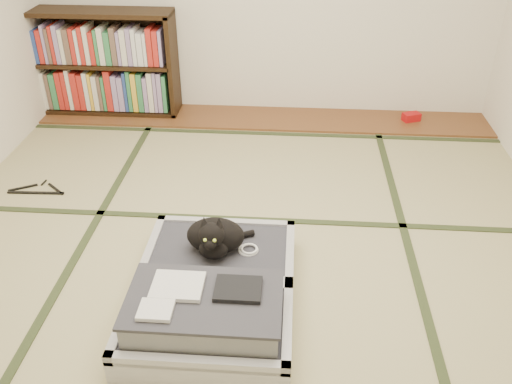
{
  "coord_description": "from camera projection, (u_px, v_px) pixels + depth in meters",
  "views": [
    {
      "loc": [
        0.26,
        -2.52,
        2.04
      ],
      "look_at": [
        0.05,
        0.35,
        0.25
      ],
      "focal_mm": 38.0,
      "sensor_mm": 36.0,
      "label": 1
    }
  ],
  "objects": [
    {
      "name": "bookcase",
      "position": [
        99.0,
        65.0,
        4.83
      ],
      "size": [
        1.39,
        0.32,
        0.92
      ],
      "color": "black",
      "rests_on": "wood_strip"
    },
    {
      "name": "red_item",
      "position": [
        411.0,
        117.0,
        4.83
      ],
      "size": [
        0.17,
        0.14,
        0.07
      ],
      "primitive_type": "cube",
      "rotation": [
        0.0,
        0.0,
        0.39
      ],
      "color": "#AE0D10",
      "rests_on": "wood_strip"
    },
    {
      "name": "hanger",
      "position": [
        38.0,
        190.0,
        3.86
      ],
      "size": [
        0.42,
        0.19,
        0.01
      ],
      "color": "black",
      "rests_on": "floor"
    },
    {
      "name": "room_shell",
      "position": [
        239.0,
        6.0,
        2.45
      ],
      "size": [
        4.5,
        4.5,
        4.5
      ],
      "color": "white",
      "rests_on": "ground"
    },
    {
      "name": "cat",
      "position": [
        215.0,
        237.0,
        2.96
      ],
      "size": [
        0.37,
        0.37,
        0.3
      ],
      "color": "black",
      "rests_on": "suitcase"
    },
    {
      "name": "wood_strip",
      "position": [
        264.0,
        118.0,
        4.91
      ],
      "size": [
        4.0,
        0.5,
        0.02
      ],
      "primitive_type": "cube",
      "color": "brown",
      "rests_on": "ground"
    },
    {
      "name": "tatami_borders",
      "position": [
        250.0,
        211.0,
        3.64
      ],
      "size": [
        4.0,
        4.5,
        0.01
      ],
      "color": "#2D381E",
      "rests_on": "ground"
    },
    {
      "name": "cable_coil",
      "position": [
        249.0,
        250.0,
        3.02
      ],
      "size": [
        0.11,
        0.11,
        0.03
      ],
      "color": "white",
      "rests_on": "suitcase"
    },
    {
      "name": "suitcase",
      "position": [
        212.0,
        294.0,
        2.8
      ],
      "size": [
        0.83,
        1.11,
        0.33
      ],
      "color": "#BAB9BE",
      "rests_on": "floor"
    },
    {
      "name": "floor",
      "position": [
        243.0,
        258.0,
        3.23
      ],
      "size": [
        4.5,
        4.5,
        0.0
      ],
      "primitive_type": "plane",
      "color": "tan",
      "rests_on": "ground"
    }
  ]
}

